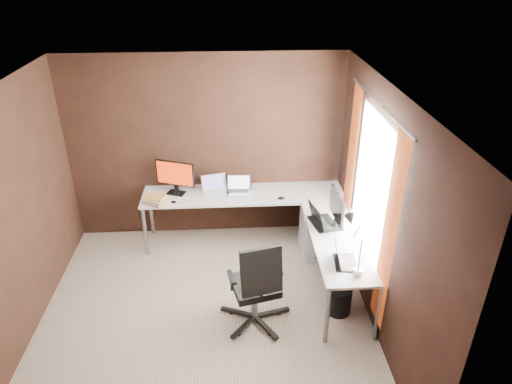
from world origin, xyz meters
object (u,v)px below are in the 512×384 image
desk_lamp (353,237)px  wastebasket (339,300)px  monitor_left (175,176)px  laptop_black_small (343,259)px  drawer_pedestal (318,233)px  laptop_white (215,188)px  monitor_right (337,208)px  laptop_black_big (321,220)px  office_chair (256,299)px  laptop_silver (239,189)px  book_stack (155,200)px

desk_lamp → wastebasket: 1.01m
monitor_left → laptop_black_small: monitor_left is taller
drawer_pedestal → laptop_black_small: size_ratio=1.80×
drawer_pedestal → laptop_white: size_ratio=1.60×
monitor_right → wastebasket: size_ratio=1.65×
laptop_white → wastebasket: (1.37, -1.55, -0.62)m
laptop_black_small → wastebasket: bearing=-15.3°
drawer_pedestal → wastebasket: 1.13m
laptop_black_big → laptop_black_small: 0.75m
office_chair → laptop_black_small: bearing=-12.1°
laptop_white → laptop_black_small: laptop_white is taller
laptop_black_big → laptop_black_small: laptop_black_big is taller
monitor_left → laptop_silver: 0.85m
monitor_right → office_chair: monitor_right is taller
laptop_black_small → office_chair: size_ratio=0.31×
laptop_black_small → desk_lamp: size_ratio=0.51×
drawer_pedestal → monitor_right: monitor_right is taller
laptop_black_small → laptop_white: bearing=45.8°
laptop_silver → desk_lamp: bearing=-56.0°
monitor_right → desk_lamp: 0.85m
monitor_left → laptop_black_big: (1.76, -0.88, -0.20)m
drawer_pedestal → laptop_black_big: (-0.08, -0.46, 0.49)m
laptop_black_big → drawer_pedestal: bearing=-22.0°
monitor_right → wastebasket: monitor_right is taller
laptop_white → laptop_silver: (0.31, -0.02, -0.00)m
laptop_white → laptop_black_small: 2.11m
wastebasket → laptop_black_small: bearing=-112.0°
laptop_black_small → desk_lamp: (0.04, -0.13, 0.37)m
book_stack → wastebasket: book_stack is taller
laptop_black_small → book_stack: size_ratio=0.97×
laptop_black_big → desk_lamp: desk_lamp is taller
monitor_left → drawer_pedestal: bearing=7.1°
laptop_white → office_chair: bearing=-88.8°
laptop_white → office_chair: size_ratio=0.35×
laptop_white → laptop_black_big: laptop_black_big is taller
laptop_white → laptop_silver: laptop_white is taller
monitor_right → book_stack: 2.28m
monitor_left → laptop_white: monitor_left is taller
drawer_pedestal → book_stack: bearing=175.2°
laptop_silver → laptop_black_big: (0.94, -0.87, 0.01)m
laptop_white → monitor_right: bearing=-47.5°
laptop_black_big → laptop_white: bearing=42.0°
drawer_pedestal → laptop_black_big: bearing=-99.4°
monitor_left → laptop_black_big: 1.98m
office_chair → wastebasket: bearing=-6.7°
desk_lamp → wastebasket: bearing=82.6°
monitor_left → laptop_silver: bearing=18.8°
office_chair → wastebasket: (0.92, 0.11, -0.15)m
laptop_silver → office_chair: bearing=-82.8°
monitor_right → book_stack: (-2.16, 0.69, -0.20)m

